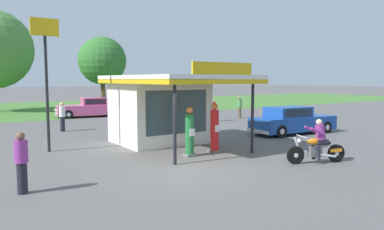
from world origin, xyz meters
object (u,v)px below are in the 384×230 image
parked_car_back_row_right (181,104)px  bystander_strolling_foreground (21,161)px  gas_pump_nearside (190,134)px  bystander_admiring_sedan (62,116)px  motorcycle_with_rider (317,145)px  roadside_pole_sign (46,63)px  gas_pump_offside (215,130)px  bystander_standing_back_lot (240,107)px  featured_classic_sedan (292,121)px  parked_car_back_row_centre_right (89,108)px  bystander_leaning_by_kiosk (214,110)px

parked_car_back_row_right → bystander_strolling_foreground: 25.30m
gas_pump_nearside → bystander_admiring_sedan: (-2.22, 9.82, 0.01)m
motorcycle_with_rider → roadside_pole_sign: size_ratio=0.39×
gas_pump_offside → parked_car_back_row_right: 19.76m
motorcycle_with_rider → bystander_standing_back_lot: 15.50m
gas_pump_nearside → motorcycle_with_rider: size_ratio=0.90×
motorcycle_with_rider → featured_classic_sedan: 7.27m
parked_car_back_row_right → roadside_pole_sign: 20.28m
parked_car_back_row_centre_right → roadside_pole_sign: size_ratio=0.95×
gas_pump_offside → parked_car_back_row_centre_right: bearing=88.0°
gas_pump_nearside → bystander_leaning_by_kiosk: gas_pump_nearside is taller
bystander_standing_back_lot → motorcycle_with_rider: bearing=-121.4°
parked_car_back_row_right → parked_car_back_row_centre_right: bearing=-178.1°
featured_classic_sedan → bystander_strolling_foreground: size_ratio=3.24×
motorcycle_with_rider → featured_classic_sedan: motorcycle_with_rider is taller
gas_pump_offside → bystander_standing_back_lot: 13.89m
motorcycle_with_rider → roadside_pole_sign: bearing=134.5°
motorcycle_with_rider → featured_classic_sedan: (4.93, 5.35, 0.04)m
gas_pump_nearside → bystander_strolling_foreground: gas_pump_nearside is taller
gas_pump_offside → roadside_pole_sign: bearing=144.2°
featured_classic_sedan → bystander_leaning_by_kiosk: bearing=89.8°
featured_classic_sedan → parked_car_back_row_right: featured_classic_sedan is taller
gas_pump_nearside → parked_car_back_row_right: (10.64, 17.37, -0.19)m
gas_pump_nearside → bystander_standing_back_lot: size_ratio=1.20×
bystander_leaning_by_kiosk → gas_pump_nearside: bearing=-132.1°
bystander_admiring_sedan → motorcycle_with_rider: bearing=-68.3°
bystander_strolling_foreground → bystander_leaning_by_kiosk: bystander_strolling_foreground is taller
featured_classic_sedan → parked_car_back_row_right: bearing=80.5°
parked_car_back_row_centre_right → bystander_strolling_foreground: bearing=-113.5°
motorcycle_with_rider → roadside_pole_sign: (-7.42, 7.54, 3.00)m
motorcycle_with_rider → featured_classic_sedan: size_ratio=0.40×
parked_car_back_row_centre_right → bystander_strolling_foreground: (-8.06, -18.55, 0.17)m
parked_car_back_row_right → bystander_standing_back_lot: (0.54, -7.69, 0.17)m
bystander_strolling_foreground → gas_pump_offside: bearing=11.1°
parked_car_back_row_centre_right → bystander_standing_back_lot: 11.94m
bystander_standing_back_lot → bystander_leaning_by_kiosk: bearing=-166.2°
gas_pump_offside → gas_pump_nearside: bearing=-180.0°
motorcycle_with_rider → roadside_pole_sign: roadside_pole_sign is taller
gas_pump_nearside → parked_car_back_row_centre_right: size_ratio=0.37×
gas_pump_nearside → bystander_standing_back_lot: bearing=40.9°
roadside_pole_sign → bystander_standing_back_lot: bearing=20.1°
bystander_strolling_foreground → featured_classic_sedan: bearing=12.9°
bystander_admiring_sedan → bystander_leaning_by_kiosk: bearing=-5.0°
motorcycle_with_rider → bystander_admiring_sedan: bearing=111.7°
featured_classic_sedan → bystander_leaning_by_kiosk: (0.03, 7.11, 0.12)m
parked_car_back_row_right → gas_pump_offside: bearing=-118.5°
gas_pump_nearside → gas_pump_offside: (1.22, 0.00, 0.05)m
gas_pump_nearside → bystander_leaning_by_kiosk: bearing=47.9°
bystander_admiring_sedan → gas_pump_offside: bearing=-70.7°
gas_pump_nearside → parked_car_back_row_right: gas_pump_nearside is taller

